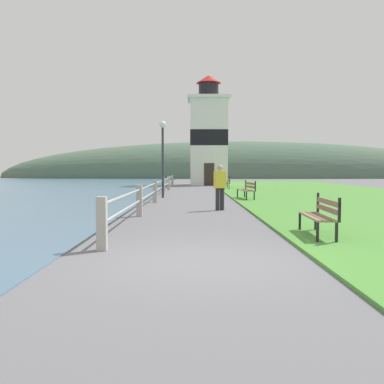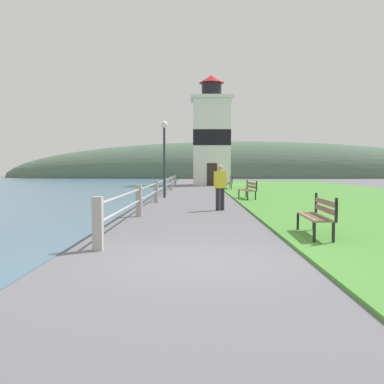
# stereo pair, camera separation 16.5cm
# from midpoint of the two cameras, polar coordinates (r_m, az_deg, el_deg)

# --- Properties ---
(ground_plane) EXTENTS (160.00, 160.00, 0.00)m
(ground_plane) POSITION_cam_midpoint_polar(r_m,az_deg,el_deg) (6.99, 0.93, -9.34)
(ground_plane) COLOR slate
(grass_verge) EXTENTS (12.00, 51.34, 0.06)m
(grass_verge) POSITION_cam_midpoint_polar(r_m,az_deg,el_deg) (25.25, 18.90, -0.40)
(grass_verge) COLOR #4C8E38
(grass_verge) RESTS_ON ground_plane
(seawall_railing) EXTENTS (0.18, 28.27, 1.00)m
(seawall_railing) POSITION_cam_midpoint_polar(r_m,az_deg,el_deg) (21.96, -3.93, 0.71)
(seawall_railing) COLOR #A8A399
(seawall_railing) RESTS_ON ground_plane
(park_bench_near) EXTENTS (0.56, 1.79, 0.94)m
(park_bench_near) POSITION_cam_midpoint_polar(r_m,az_deg,el_deg) (9.67, 16.96, -2.77)
(park_bench_near) COLOR #846B51
(park_bench_near) RESTS_ON ground_plane
(park_bench_midway) EXTENTS (0.69, 1.96, 0.94)m
(park_bench_midway) POSITION_cam_midpoint_polar(r_m,az_deg,el_deg) (20.88, 7.79, 0.44)
(park_bench_midway) COLOR #846B51
(park_bench_midway) RESTS_ON ground_plane
(park_bench_far) EXTENTS (0.51, 1.98, 0.94)m
(park_bench_far) POSITION_cam_midpoint_polar(r_m,az_deg,el_deg) (31.14, 5.15, 1.33)
(park_bench_far) COLOR #846B51
(park_bench_far) RESTS_ON ground_plane
(lighthouse) EXTENTS (3.84, 3.84, 10.09)m
(lighthouse) POSITION_cam_midpoint_polar(r_m,az_deg,el_deg) (39.90, 2.73, 7.37)
(lighthouse) COLOR white
(lighthouse) RESTS_ON ground_plane
(person_strolling) EXTENTS (0.46, 0.35, 1.65)m
(person_strolling) POSITION_cam_midpoint_polar(r_m,az_deg,el_deg) (15.48, 4.07, 0.85)
(person_strolling) COLOR #28282D
(person_strolling) RESTS_ON ground_plane
(lamp_post) EXTENTS (0.36, 0.36, 3.96)m
(lamp_post) POSITION_cam_midpoint_polar(r_m,az_deg,el_deg) (22.21, -3.51, 6.30)
(lamp_post) COLOR #333338
(lamp_post) RESTS_ON ground_plane
(distant_hillside) EXTENTS (80.00, 16.00, 12.00)m
(distant_hillside) POSITION_cam_midpoint_polar(r_m,az_deg,el_deg) (71.51, 7.09, 1.89)
(distant_hillside) COLOR #4C6651
(distant_hillside) RESTS_ON ground_plane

